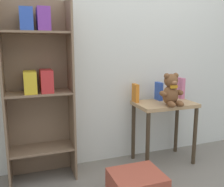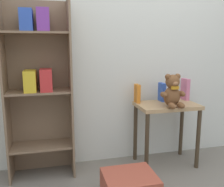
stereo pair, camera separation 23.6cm
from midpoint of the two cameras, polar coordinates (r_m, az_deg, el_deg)
The scene contains 8 objects.
wall_back at distance 2.60m, azimuth 0.30°, elevation 11.97°, with size 4.80×0.06×2.50m.
bookshelf_side at distance 2.30m, azimuth -19.42°, elevation 2.64°, with size 0.58×0.29×1.60m.
display_table at distance 2.58m, azimuth 9.30°, elevation -4.63°, with size 0.60×0.38×0.64m.
teddy_bear at distance 2.43m, azimuth 10.70°, elevation 0.61°, with size 0.24×0.22×0.31m.
book_standing_orange at distance 2.53m, azimuth 2.73°, elevation 0.10°, with size 0.04×0.11×0.18m, color orange.
book_standing_blue at distance 2.64m, azimuth 8.14°, elevation 0.51°, with size 0.04×0.11×0.19m, color #2D51B7.
book_standing_pink at distance 2.78m, azimuth 13.01°, elevation 1.22°, with size 0.04×0.12×0.22m, color #D17093.
storage_bin at distance 2.08m, azimuth 2.21°, elevation -20.66°, with size 0.40×0.35×0.23m.
Camera 1 is at (-1.00, -1.09, 1.21)m, focal length 40.00 mm.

